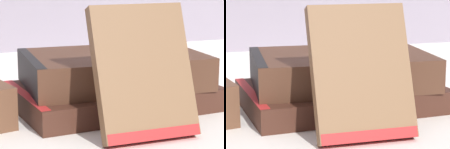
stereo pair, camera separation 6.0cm
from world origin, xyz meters
TOP-DOWN VIEW (x-y plane):
  - ground_plane at (0.00, 0.00)m, footprint 3.00×3.00m
  - book_flat_bottom at (0.01, 0.01)m, footprint 0.27×0.19m
  - book_flat_top at (0.01, 0.01)m, footprint 0.24×0.17m
  - book_leaning_front at (-0.00, -0.12)m, footprint 0.11×0.07m
  - pocket_watch at (0.06, 0.01)m, footprint 0.06×0.06m
  - reading_glasses at (-0.05, 0.15)m, footprint 0.10×0.05m

SIDE VIEW (x-z plane):
  - ground_plane at x=0.00m, z-range 0.00..0.00m
  - reading_glasses at x=-0.05m, z-range 0.00..0.00m
  - book_flat_bottom at x=0.01m, z-range 0.00..0.03m
  - book_flat_top at x=0.01m, z-range 0.03..0.07m
  - book_leaning_front at x=0.00m, z-range -0.01..0.14m
  - pocket_watch at x=0.06m, z-range 0.07..0.08m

